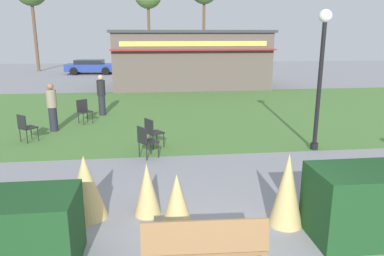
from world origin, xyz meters
The scene contains 17 objects.
lawn_patch centered at (0.00, 11.21, 0.00)m, with size 36.00×12.00×0.01m, color #4C7A38.
park_bench centered at (-0.40, -0.09, 0.48)m, with size 1.72×0.59×0.95m.
hedge_right centered at (2.47, 0.67, 0.60)m, with size 1.91×1.10×1.20m, color #19421E.
ornamental_grass_behind_left centered at (-0.68, 1.17, 0.53)m, with size 0.61×0.61×1.06m, color tan.
ornamental_grass_behind_right centered at (1.27, 1.22, 0.67)m, with size 0.60×0.60×1.33m, color tan.
ornamental_grass_behind_center centered at (-2.31, 1.90, 0.60)m, with size 0.76×0.76×1.21m, color tan.
ornamental_grass_behind_far centered at (-1.19, 1.88, 0.51)m, with size 0.51×0.51×1.01m, color tan.
lamppost_mid centered at (3.71, 5.37, 2.51)m, with size 0.36×0.36×3.98m.
food_kiosk centered at (1.54, 18.99, 1.78)m, with size 9.75×4.82×3.54m.
cafe_chair_west centered at (-4.99, 7.15, 0.53)m, with size 0.62×0.62×0.89m.
cafe_chair_east centered at (-1.23, 5.16, 0.53)m, with size 0.61×0.61×0.89m.
cafe_chair_center centered at (-3.61, 9.60, 0.53)m, with size 0.62×0.62×0.89m.
cafe_chair_north centered at (-1.05, 6.10, 0.53)m, with size 0.61×0.61×0.89m.
person_strolling centered at (-4.47, 8.45, 0.86)m, with size 0.34×0.34×1.69m.
person_standing centered at (-3.09, 10.92, 0.86)m, with size 0.34×0.34×1.69m.
parked_car_west_slot centered at (-5.99, 27.77, 0.64)m, with size 4.27×2.19×1.20m.
parked_car_center_slot centered at (-1.15, 27.77, 0.64)m, with size 4.31×2.27×1.20m.
Camera 1 is at (-1.08, -4.52, 3.32)m, focal length 34.30 mm.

